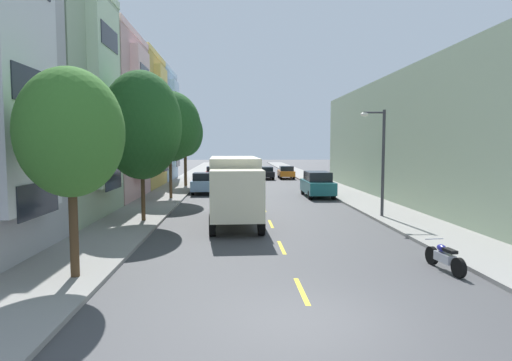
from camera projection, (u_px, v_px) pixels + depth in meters
The scene contains 21 objects.
ground_plane at pixel (255, 188), 39.55m from camera, with size 160.00×160.00×0.00m, color #424244.
sidewalk_left at pixel (173, 190), 37.21m from camera, with size 3.20×120.00×0.14m, color gray.
sidewalk_right at pixel (337, 189), 37.90m from camera, with size 3.20×120.00×0.14m, color gray.
lane_centerline_dashes at pixel (258, 195), 34.07m from camera, with size 0.14×47.20×0.01m.
townhouse_third_rose at pixel (65, 119), 30.69m from camera, with size 11.06×8.44×11.95m.
townhouse_fourth_mustard at pixel (84, 123), 39.20m from camera, with size 14.18×8.44×12.22m.
townhouse_fifth_powder_blue at pixel (122, 127), 47.86m from camera, with size 11.79×8.44×12.22m.
apartment_block_opposite at pixel (459, 139), 29.91m from camera, with size 10.00×36.00×8.72m, color #99AD8E.
street_tree_nearest at pixel (70, 133), 12.18m from camera, with size 2.97×2.97×5.97m.
street_tree_second at pixel (142, 125), 21.48m from camera, with size 3.96×3.96×7.47m.
street_tree_third at pixel (170, 126), 30.81m from camera, with size 4.40×4.40×7.63m.
street_tree_farthest at pixel (185, 133), 40.19m from camera, with size 3.33×3.33×7.16m.
street_lamp at pixel (380, 154), 22.99m from camera, with size 1.35×0.28×5.65m.
delivery_box_truck at pixel (234, 186), 21.92m from camera, with size 2.64×7.98×3.29m.
parked_pickup_charcoal at pixel (217, 168), 60.20m from camera, with size 2.10×5.34×1.73m.
parked_pickup_sky at pixel (206, 183), 35.72m from camera, with size 2.05×5.32×1.73m.
parked_hatchback_orange at pixel (286, 172), 51.12m from camera, with size 1.80×4.03×1.50m.
parked_suv_teal at pixel (317, 184), 32.96m from camera, with size 1.95×4.80×1.93m.
parked_hatchback_red at pixel (213, 173), 49.44m from camera, with size 1.80×4.03×1.50m.
moving_black_sedan at pixel (266, 173), 50.73m from camera, with size 1.80×4.50×1.43m.
parked_motorcycle at pixel (444, 258), 13.52m from camera, with size 0.62×2.05×0.90m.
Camera 1 is at (-1.78, -9.32, 3.91)m, focal length 30.42 mm.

